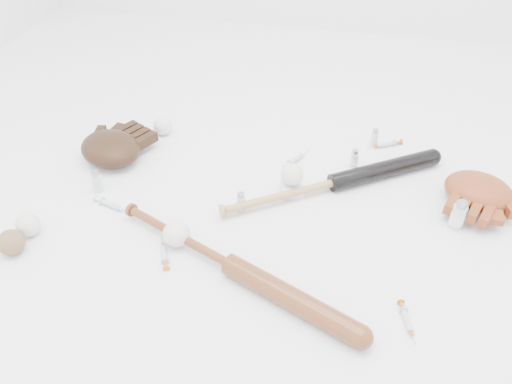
% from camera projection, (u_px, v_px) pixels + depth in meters
% --- Properties ---
extents(bat_dark, '(0.70, 0.49, 0.06)m').
position_uv_depth(bat_dark, '(334.00, 183.00, 1.59)').
color(bat_dark, black).
rests_on(bat_dark, ground).
extents(bat_wood, '(0.76, 0.37, 0.06)m').
position_uv_depth(bat_wood, '(231.00, 265.00, 1.32)').
color(bat_wood, brown).
rests_on(bat_wood, ground).
extents(glove_dark, '(0.36, 0.36, 0.10)m').
position_uv_depth(glove_dark, '(110.00, 148.00, 1.70)').
color(glove_dark, black).
rests_on(glove_dark, ground).
extents(glove_tan, '(0.32, 0.32, 0.09)m').
position_uv_depth(glove_tan, '(479.00, 191.00, 1.53)').
color(glove_tan, brown).
rests_on(glove_tan, ground).
extents(trading_card, '(0.06, 0.08, 0.00)m').
position_uv_depth(trading_card, '(102.00, 148.00, 1.78)').
color(trading_card, gold).
rests_on(trading_card, ground).
extents(pedestal, '(0.09, 0.09, 0.04)m').
position_uv_depth(pedestal, '(291.00, 188.00, 1.58)').
color(pedestal, white).
rests_on(pedestal, ground).
extents(baseball_on_pedestal, '(0.07, 0.07, 0.07)m').
position_uv_depth(baseball_on_pedestal, '(292.00, 175.00, 1.55)').
color(baseball_on_pedestal, silver).
rests_on(baseball_on_pedestal, pedestal).
extents(baseball_left, '(0.07, 0.07, 0.07)m').
position_uv_depth(baseball_left, '(28.00, 225.00, 1.43)').
color(baseball_left, silver).
rests_on(baseball_left, ground).
extents(baseball_upper, '(0.07, 0.07, 0.07)m').
position_uv_depth(baseball_upper, '(163.00, 126.00, 1.84)').
color(baseball_upper, silver).
rests_on(baseball_upper, ground).
extents(baseball_mid, '(0.08, 0.08, 0.08)m').
position_uv_depth(baseball_mid, '(177.00, 234.00, 1.39)').
color(baseball_mid, silver).
rests_on(baseball_mid, ground).
extents(baseball_aged, '(0.07, 0.07, 0.07)m').
position_uv_depth(baseball_aged, '(11.00, 242.00, 1.37)').
color(baseball_aged, brown).
rests_on(baseball_aged, ground).
extents(syringe_0, '(0.15, 0.07, 0.02)m').
position_uv_depth(syringe_0, '(111.00, 205.00, 1.53)').
color(syringe_0, '#ADBCC6').
rests_on(syringe_0, ground).
extents(syringe_1, '(0.08, 0.13, 0.02)m').
position_uv_depth(syringe_1, '(164.00, 254.00, 1.38)').
color(syringe_1, '#ADBCC6').
rests_on(syringe_1, ground).
extents(syringe_2, '(0.10, 0.14, 0.02)m').
position_uv_depth(syringe_2, '(296.00, 159.00, 1.72)').
color(syringe_2, '#ADBCC6').
rests_on(syringe_2, ground).
extents(syringe_3, '(0.06, 0.14, 0.02)m').
position_uv_depth(syringe_3, '(407.00, 321.00, 1.21)').
color(syringe_3, '#ADBCC6').
rests_on(syringe_3, ground).
extents(syringe_4, '(0.14, 0.09, 0.02)m').
position_uv_depth(syringe_4, '(386.00, 144.00, 1.79)').
color(syringe_4, '#ADBCC6').
rests_on(syringe_4, ground).
extents(vial_0, '(0.03, 0.03, 0.07)m').
position_uv_depth(vial_0, '(375.00, 137.00, 1.78)').
color(vial_0, silver).
rests_on(vial_0, ground).
extents(vial_1, '(0.03, 0.03, 0.07)m').
position_uv_depth(vial_1, '(354.00, 158.00, 1.68)').
color(vial_1, silver).
rests_on(vial_1, ground).
extents(vial_2, '(0.03, 0.03, 0.07)m').
position_uv_depth(vial_2, '(241.00, 202.00, 1.51)').
color(vial_2, silver).
rests_on(vial_2, ground).
extents(vial_3, '(0.04, 0.04, 0.09)m').
position_uv_depth(vial_3, '(458.00, 215.00, 1.44)').
color(vial_3, silver).
rests_on(vial_3, ground).
extents(vial_4, '(0.03, 0.03, 0.08)m').
position_uv_depth(vial_4, '(97.00, 181.00, 1.58)').
color(vial_4, silver).
rests_on(vial_4, ground).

